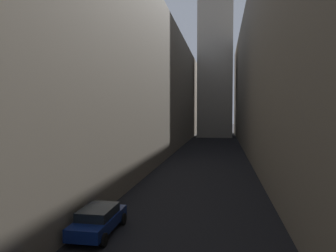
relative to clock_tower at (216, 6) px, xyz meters
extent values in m
plane|color=black|center=(0.00, -40.09, -34.09)|extent=(264.00, 264.00, 0.00)
cube|color=#756B5B|center=(-13.34, -38.09, -23.69)|extent=(15.68, 108.00, 20.80)
cube|color=#756B5B|center=(13.34, -38.09, -22.15)|extent=(15.67, 108.00, 23.87)
cube|color=#9E9384|center=(0.00, 0.00, -11.47)|extent=(8.83, 8.83, 45.24)
cube|color=navy|center=(-4.40, -68.26, -33.45)|extent=(1.73, 4.37, 0.62)
cube|color=black|center=(-4.40, -68.31, -32.90)|extent=(1.59, 2.38, 0.47)
cylinder|color=black|center=(-5.27, -66.78, -33.76)|extent=(0.22, 0.66, 0.66)
cylinder|color=black|center=(-3.53, -66.78, -33.76)|extent=(0.22, 0.66, 0.66)
cylinder|color=black|center=(-5.27, -69.75, -33.76)|extent=(0.22, 0.66, 0.66)
cylinder|color=black|center=(-3.53, -69.75, -33.76)|extent=(0.22, 0.66, 0.66)
camera|label=1|loc=(2.01, -83.72, -27.68)|focal=33.62mm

